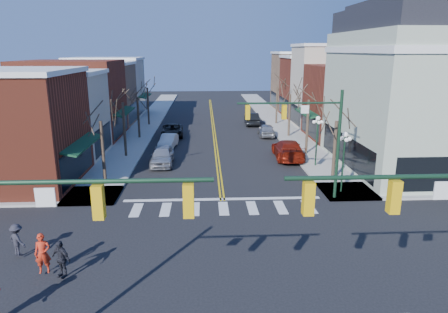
{
  "coord_description": "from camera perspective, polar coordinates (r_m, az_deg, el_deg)",
  "views": [
    {
      "loc": [
        -1.11,
        -16.99,
        9.57
      ],
      "look_at": [
        0.13,
        8.29,
        2.8
      ],
      "focal_mm": 32.0,
      "sensor_mm": 36.0,
      "label": 1
    }
  ],
  "objects": [
    {
      "name": "ground",
      "position": [
        19.53,
        0.84,
        -14.37
      ],
      "size": [
        160.0,
        160.0,
        0.0
      ],
      "primitive_type": "plane",
      "color": "black",
      "rests_on": "ground"
    },
    {
      "name": "sidewalk_left",
      "position": [
        38.94,
        -14.04,
        0.41
      ],
      "size": [
        3.5,
        70.0,
        0.15
      ],
      "primitive_type": "cube",
      "color": "#9E9B93",
      "rests_on": "ground"
    },
    {
      "name": "sidewalk_right",
      "position": [
        39.44,
        11.75,
        0.73
      ],
      "size": [
        3.5,
        70.0,
        0.15
      ],
      "primitive_type": "cube",
      "color": "#9E9B93",
      "rests_on": "ground"
    },
    {
      "name": "bldg_left_brick_a",
      "position": [
        32.61,
        -28.99,
        3.26
      ],
      "size": [
        10.0,
        8.5,
        8.0
      ],
      "primitive_type": "cube",
      "color": "maroon",
      "rests_on": "ground"
    },
    {
      "name": "bldg_left_stucco_a",
      "position": [
        39.65,
        -24.17,
        5.23
      ],
      "size": [
        10.0,
        7.0,
        7.5
      ],
      "primitive_type": "cube",
      "color": "#BEB19C",
      "rests_on": "ground"
    },
    {
      "name": "bldg_left_brick_b",
      "position": [
        47.06,
        -20.79,
        7.52
      ],
      "size": [
        10.0,
        9.0,
        8.5
      ],
      "primitive_type": "cube",
      "color": "maroon",
      "rests_on": "ground"
    },
    {
      "name": "bldg_left_tan",
      "position": [
        54.96,
        -18.18,
        8.32
      ],
      "size": [
        10.0,
        7.5,
        7.8
      ],
      "primitive_type": "cube",
      "color": "#977153",
      "rests_on": "ground"
    },
    {
      "name": "bldg_left_stucco_b",
      "position": [
        62.41,
        -16.36,
        9.36
      ],
      "size": [
        10.0,
        8.0,
        8.2
      ],
      "primitive_type": "cube",
      "color": "#BEB19C",
      "rests_on": "ground"
    },
    {
      "name": "bldg_right_brick_a",
      "position": [
        46.19,
        18.44,
        7.29
      ],
      "size": [
        10.0,
        8.5,
        8.0
      ],
      "primitive_type": "cube",
      "color": "maroon",
      "rests_on": "ground"
    },
    {
      "name": "bldg_right_stucco",
      "position": [
        53.34,
        15.56,
        9.53
      ],
      "size": [
        10.0,
        7.0,
        10.0
      ],
      "primitive_type": "cube",
      "color": "#BEB19C",
      "rests_on": "ground"
    },
    {
      "name": "bldg_right_brick_b",
      "position": [
        60.55,
        13.3,
        9.55
      ],
      "size": [
        10.0,
        8.0,
        8.5
      ],
      "primitive_type": "cube",
      "color": "maroon",
      "rests_on": "ground"
    },
    {
      "name": "bldg_right_tan",
      "position": [
        68.23,
        11.47,
        10.43
      ],
      "size": [
        10.0,
        8.0,
        9.0
      ],
      "primitive_type": "cube",
      "color": "#977153",
      "rests_on": "ground"
    },
    {
      "name": "victorian_corner",
      "position": [
        36.19,
        26.65,
        8.8
      ],
      "size": [
        12.25,
        14.25,
        13.3
      ],
      "color": "#A8B69D",
      "rests_on": "ground"
    },
    {
      "name": "traffic_mast_near_left",
      "position": [
        11.63,
        -25.45,
        -11.3
      ],
      "size": [
        6.6,
        0.28,
        7.2
      ],
      "color": "#14331E",
      "rests_on": "ground"
    },
    {
      "name": "traffic_mast_far_right",
      "position": [
        25.74,
        12.25,
        3.75
      ],
      "size": [
        6.6,
        0.28,
        7.2
      ],
      "color": "#14331E",
      "rests_on": "ground"
    },
    {
      "name": "lamppost_corner",
      "position": [
        27.93,
        16.75,
        0.64
      ],
      "size": [
        0.36,
        0.36,
        4.33
      ],
      "color": "#14331E",
      "rests_on": "ground"
    },
    {
      "name": "lamppost_midblock",
      "position": [
        33.96,
        13.18,
        3.36
      ],
      "size": [
        0.36,
        0.36,
        4.33
      ],
      "color": "#14331E",
      "rests_on": "ground"
    },
    {
      "name": "tree_left_a",
      "position": [
        29.8,
        -16.88,
        0.36
      ],
      "size": [
        0.24,
        0.24,
        4.76
      ],
      "primitive_type": "cylinder",
      "color": "#382B21",
      "rests_on": "ground"
    },
    {
      "name": "tree_left_b",
      "position": [
        37.39,
        -14.04,
        3.66
      ],
      "size": [
        0.24,
        0.24,
        5.04
      ],
      "primitive_type": "cylinder",
      "color": "#382B21",
      "rests_on": "ground"
    },
    {
      "name": "tree_left_c",
      "position": [
        45.18,
        -12.12,
        5.35
      ],
      "size": [
        0.24,
        0.24,
        4.55
      ],
      "primitive_type": "cylinder",
      "color": "#382B21",
      "rests_on": "ground"
    },
    {
      "name": "tree_left_d",
      "position": [
        52.97,
        -10.78,
        6.99
      ],
      "size": [
        0.24,
        0.24,
        4.9
      ],
      "primitive_type": "cylinder",
      "color": "#382B21",
      "rests_on": "ground"
    },
    {
      "name": "tree_right_a",
      "position": [
        30.44,
        15.48,
        0.63
      ],
      "size": [
        0.24,
        0.24,
        4.62
      ],
      "primitive_type": "cylinder",
      "color": "#382B21",
      "rests_on": "ground"
    },
    {
      "name": "tree_right_b",
      "position": [
        37.87,
        11.81,
        4.04
      ],
      "size": [
        0.24,
        0.24,
        5.18
      ],
      "primitive_type": "cylinder",
      "color": "#382B21",
      "rests_on": "ground"
    },
    {
      "name": "tree_right_c",
      "position": [
        45.57,
        9.31,
        5.75
      ],
      "size": [
        0.24,
        0.24,
        4.83
      ],
      "primitive_type": "cylinder",
      "color": "#382B21",
      "rests_on": "ground"
    },
    {
      "name": "tree_right_d",
      "position": [
        53.32,
        7.54,
        7.22
      ],
      "size": [
        0.24,
        0.24,
        4.97
      ],
      "primitive_type": "cylinder",
      "color": "#382B21",
      "rests_on": "ground"
    },
    {
      "name": "car_left_near",
      "position": [
        34.63,
        -8.84,
        0.13
      ],
      "size": [
        1.98,
        4.74,
        1.6
      ],
      "primitive_type": "imported",
      "rotation": [
        0.0,
        0.0,
        0.02
      ],
      "color": "#A7A7AB",
      "rests_on": "ground"
    },
    {
      "name": "car_left_mid",
      "position": [
        40.71,
        -7.95,
        2.19
      ],
      "size": [
        1.87,
        4.16,
        1.33
      ],
      "primitive_type": "imported",
      "rotation": [
        0.0,
        0.0,
        -0.12
      ],
      "color": "silver",
      "rests_on": "ground"
    },
    {
      "name": "car_left_far",
      "position": [
        45.83,
        -7.4,
        3.71
      ],
      "size": [
        2.6,
        5.21,
        1.42
      ],
      "primitive_type": "imported",
      "rotation": [
        0.0,
        0.0,
        0.05
      ],
      "color": "black",
      "rests_on": "ground"
    },
    {
      "name": "car_right_near",
      "position": [
        36.59,
        9.11,
        1.01
      ],
      "size": [
        2.64,
        6.01,
        1.72
      ],
      "primitive_type": "imported",
      "rotation": [
        0.0,
        0.0,
        3.1
      ],
      "color": "maroon",
      "rests_on": "ground"
    },
    {
      "name": "car_right_mid",
      "position": [
        45.91,
        6.07,
        3.78
      ],
      "size": [
        1.9,
        4.31,
        1.44
      ],
      "primitive_type": "imported",
      "rotation": [
        0.0,
        0.0,
        3.1
      ],
      "color": "#A2A3A7",
      "rests_on": "ground"
    },
    {
      "name": "car_right_far",
      "position": [
        52.91,
        3.98,
        5.39
      ],
      "size": [
        1.8,
        4.85,
        1.58
      ],
      "primitive_type": "imported",
      "rotation": [
        0.0,
        0.0,
        3.12
      ],
      "color": "black",
      "rests_on": "ground"
    },
    {
      "name": "pedestrian_red_a",
      "position": [
        19.4,
        -24.47,
        -12.49
      ],
      "size": [
        0.74,
        0.56,
        1.82
      ],
      "primitive_type": "imported",
      "rotation": [
        0.0,
        0.0,
        0.2
      ],
      "color": "red",
      "rests_on": "sidewalk_left"
    },
    {
      "name": "pedestrian_dark_a",
      "position": [
        18.84,
        -22.27,
        -13.35
      ],
      "size": [
        1.05,
        0.82,
        1.67
      ],
      "primitive_type": "imported",
      "rotation": [
        0.0,
        0.0,
        -0.5
      ],
      "color": "black",
      "rests_on": "sidewalk_left"
    },
    {
      "name": "pedestrian_dark_b",
      "position": [
        21.5,
        -27.44,
        -10.51
      ],
      "size": [
        1.16,
        1.06,
        1.57
      ],
      "primitive_type": "imported",
      "rotation": [
        0.0,
        0.0,
        2.53
      ],
      "color": "#212129",
      "rests_on": "sidewalk_left"
    }
  ]
}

